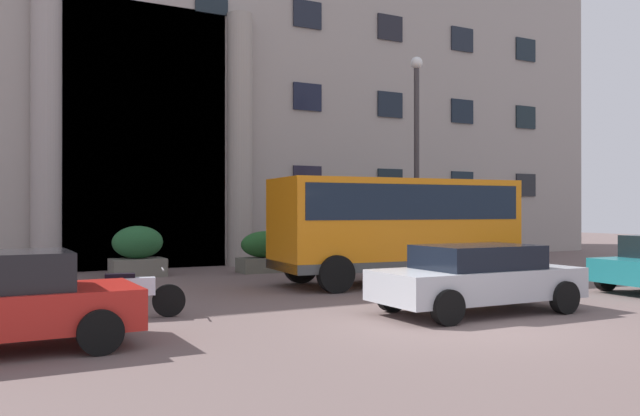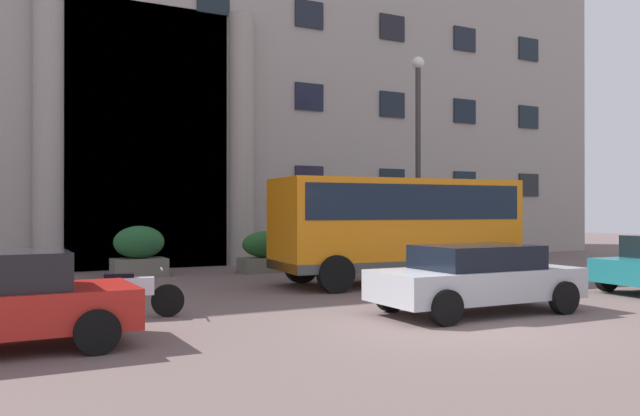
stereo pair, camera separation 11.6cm
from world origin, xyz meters
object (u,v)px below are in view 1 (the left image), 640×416
(bus_stop_sign, at_px, (490,223))
(hedge_planter_east, at_px, (414,244))
(parked_compact_extra, at_px, (477,277))
(lamppost_plaza_centre, at_px, (417,145))
(hedge_planter_entrance_left, at_px, (138,252))
(motorcycle_near_kerb, at_px, (128,294))
(hedge_planter_far_west, at_px, (265,252))
(orange_minibus, at_px, (396,222))
(hedge_planter_entrance_right, at_px, (489,245))

(bus_stop_sign, relative_size, hedge_planter_east, 1.13)
(parked_compact_extra, bearing_deg, lamppost_plaza_centre, 61.50)
(hedge_planter_entrance_left, relative_size, lamppost_plaza_centre, 0.22)
(hedge_planter_entrance_left, xyz_separation_m, motorcycle_near_kerb, (-1.82, -7.41, -0.27))
(bus_stop_sign, relative_size, parked_compact_extra, 0.60)
(lamppost_plaza_centre, bearing_deg, hedge_planter_far_west, 162.82)
(parked_compact_extra, relative_size, motorcycle_near_kerb, 2.12)
(bus_stop_sign, xyz_separation_m, parked_compact_extra, (-6.70, -6.80, -0.85))
(motorcycle_near_kerb, bearing_deg, parked_compact_extra, -10.65)
(orange_minibus, relative_size, hedge_planter_entrance_left, 4.34)
(bus_stop_sign, height_order, motorcycle_near_kerb, bus_stop_sign)
(orange_minibus, distance_m, hedge_planter_entrance_right, 9.32)
(hedge_planter_entrance_left, bearing_deg, parked_compact_extra, -66.91)
(motorcycle_near_kerb, bearing_deg, hedge_planter_far_west, 62.11)
(hedge_planter_entrance_left, distance_m, motorcycle_near_kerb, 7.63)
(hedge_planter_entrance_right, height_order, lamppost_plaza_centre, lamppost_plaza_centre)
(hedge_planter_east, height_order, hedge_planter_entrance_left, hedge_planter_east)
(hedge_planter_east, distance_m, parked_compact_extra, 11.43)
(bus_stop_sign, distance_m, lamppost_plaza_centre, 3.60)
(hedge_planter_far_west, xyz_separation_m, lamppost_plaza_centre, (4.81, -1.49, 3.51))
(orange_minibus, distance_m, lamppost_plaza_centre, 5.01)
(hedge_planter_entrance_right, height_order, hedge_planter_entrance_left, hedge_planter_entrance_left)
(motorcycle_near_kerb, relative_size, lamppost_plaza_centre, 0.27)
(orange_minibus, height_order, bus_stop_sign, orange_minibus)
(orange_minibus, xyz_separation_m, hedge_planter_entrance_right, (7.86, 4.91, -1.04))
(hedge_planter_east, bearing_deg, orange_minibus, -130.77)
(hedge_planter_far_west, distance_m, hedge_planter_entrance_left, 3.91)
(orange_minibus, height_order, lamppost_plaza_centre, lamppost_plaza_centre)
(orange_minibus, bearing_deg, hedge_planter_east, 54.16)
(motorcycle_near_kerb, distance_m, lamppost_plaza_centre, 12.37)
(hedge_planter_entrance_left, bearing_deg, bus_stop_sign, -15.74)
(hedge_planter_east, xyz_separation_m, parked_compact_extra, (-5.83, -9.84, -0.05))
(hedge_planter_far_west, bearing_deg, lamppost_plaza_centre, -17.18)
(motorcycle_near_kerb, bearing_deg, hedge_planter_entrance_left, 87.84)
(bus_stop_sign, bearing_deg, hedge_planter_far_west, 159.95)
(hedge_planter_far_west, relative_size, motorcycle_near_kerb, 0.88)
(hedge_planter_entrance_left, distance_m, parked_compact_extra, 10.74)
(orange_minibus, xyz_separation_m, motorcycle_near_kerb, (-7.48, -2.29, -1.20))
(bus_stop_sign, height_order, hedge_planter_far_west, bus_stop_sign)
(hedge_planter_east, distance_m, motorcycle_near_kerb, 13.96)
(hedge_planter_east, xyz_separation_m, hedge_planter_entrance_left, (-10.04, 0.04, -0.00))
(hedge_planter_entrance_right, distance_m, parked_compact_extra, 13.42)
(hedge_planter_east, bearing_deg, lamppost_plaza_centre, -124.75)
(orange_minibus, distance_m, hedge_planter_entrance_left, 7.69)
(hedge_planter_entrance_right, bearing_deg, hedge_planter_east, 177.16)
(hedge_planter_far_west, bearing_deg, bus_stop_sign, -20.05)
(hedge_planter_east, height_order, hedge_planter_far_west, hedge_planter_east)
(hedge_planter_entrance_left, bearing_deg, motorcycle_near_kerb, -103.79)
(parked_compact_extra, bearing_deg, bus_stop_sign, 46.51)
(hedge_planter_far_west, relative_size, lamppost_plaza_centre, 0.24)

